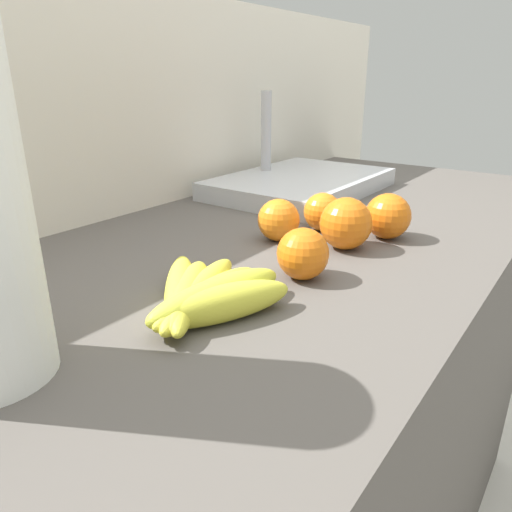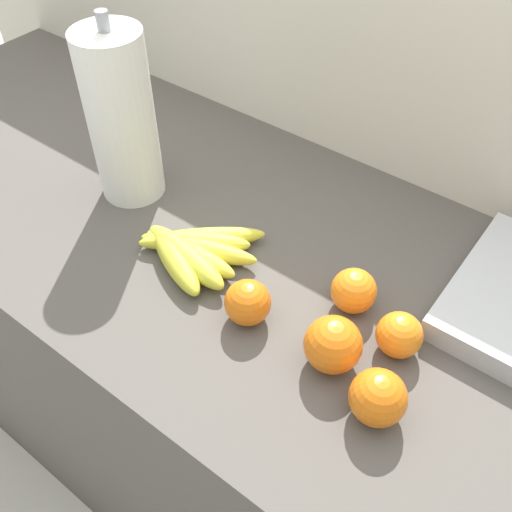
% 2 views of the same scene
% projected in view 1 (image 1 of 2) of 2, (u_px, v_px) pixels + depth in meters
% --- Properties ---
extents(wall_back, '(2.34, 0.06, 1.30)m').
position_uv_depth(wall_back, '(81.00, 348.00, 0.92)').
color(wall_back, silver).
rests_on(wall_back, ground).
extents(banana_bunch, '(0.20, 0.20, 0.04)m').
position_uv_depth(banana_bunch, '(204.00, 296.00, 0.52)').
color(banana_bunch, gold).
rests_on(banana_bunch, counter).
extents(orange_center, '(0.07, 0.07, 0.07)m').
position_uv_depth(orange_center, '(303.00, 254.00, 0.61)').
color(orange_center, orange).
rests_on(orange_center, counter).
extents(orange_back_right, '(0.06, 0.06, 0.06)m').
position_uv_depth(orange_back_right, '(323.00, 212.00, 0.80)').
color(orange_back_right, orange).
rests_on(orange_back_right, counter).
extents(orange_right, '(0.07, 0.07, 0.07)m').
position_uv_depth(orange_right, '(276.00, 220.00, 0.75)').
color(orange_right, orange).
rests_on(orange_right, counter).
extents(orange_front, '(0.08, 0.08, 0.08)m').
position_uv_depth(orange_front, '(346.00, 224.00, 0.71)').
color(orange_front, orange).
rests_on(orange_front, counter).
extents(orange_far_right, '(0.07, 0.07, 0.07)m').
position_uv_depth(orange_far_right, '(388.00, 216.00, 0.76)').
color(orange_far_right, orange).
rests_on(orange_far_right, counter).
extents(sink_basin, '(0.42, 0.28, 0.22)m').
position_uv_depth(sink_basin, '(300.00, 182.00, 1.07)').
color(sink_basin, '#B7BABF').
rests_on(sink_basin, counter).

